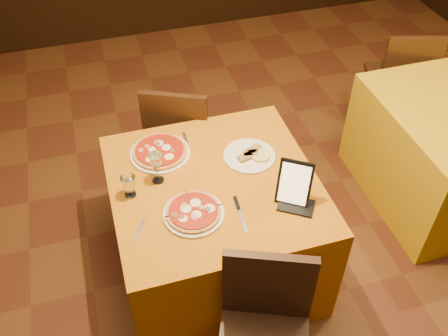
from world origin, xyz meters
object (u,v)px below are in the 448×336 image
object	(u,v)px
main_table	(215,227)
chair_main_far	(183,133)
pizza_near	(194,213)
water_glass	(129,186)
tablet	(294,183)
chair_side_far	(396,77)
wine_glass	(157,168)
pizza_far	(160,152)

from	to	relation	value
main_table	chair_main_far	size ratio (longest dim) A/B	1.21
pizza_near	water_glass	distance (m)	0.37
pizza_near	tablet	xyz separation A→B (m)	(0.52, -0.04, 0.10)
main_table	chair_side_far	bearing A→B (deg)	29.23
main_table	tablet	xyz separation A→B (m)	(0.35, -0.24, 0.49)
chair_main_far	wine_glass	distance (m)	0.85
chair_side_far	pizza_far	world-z (taller)	chair_side_far
pizza_far	water_glass	bearing A→B (deg)	-128.18
main_table	pizza_near	world-z (taller)	pizza_near
pizza_far	water_glass	world-z (taller)	water_glass
pizza_near	tablet	bearing A→B (deg)	-4.74
main_table	pizza_far	xyz separation A→B (m)	(-0.23, 0.30, 0.39)
pizza_far	wine_glass	world-z (taller)	wine_glass
chair_side_far	tablet	world-z (taller)	tablet
chair_main_far	main_table	bearing A→B (deg)	114.77
wine_glass	tablet	distance (m)	0.72
tablet	chair_main_far	bearing A→B (deg)	142.55
pizza_near	tablet	distance (m)	0.53
chair_main_far	chair_side_far	world-z (taller)	same
chair_side_far	pizza_far	xyz separation A→B (m)	(-2.00, -0.69, 0.31)
tablet	main_table	bearing A→B (deg)	-179.95
chair_main_far	pizza_far	world-z (taller)	chair_main_far
pizza_far	wine_glass	xyz separation A→B (m)	(-0.05, -0.20, 0.08)
wine_glass	water_glass	world-z (taller)	wine_glass
pizza_near	tablet	world-z (taller)	tablet
pizza_near	main_table	bearing A→B (deg)	50.23
water_glass	chair_side_far	bearing A→B (deg)	23.36
pizza_far	main_table	bearing A→B (deg)	-52.31
main_table	pizza_near	xyz separation A→B (m)	(-0.16, -0.19, 0.39)
wine_glass	main_table	bearing A→B (deg)	-18.87
water_glass	tablet	world-z (taller)	tablet
chair_main_far	chair_side_far	distance (m)	1.78
chair_side_far	chair_main_far	bearing A→B (deg)	21.56
pizza_near	pizza_far	bearing A→B (deg)	98.31
chair_main_far	tablet	size ratio (longest dim) A/B	3.73
pizza_near	water_glass	xyz separation A→B (m)	(-0.28, 0.23, 0.05)
chair_side_far	pizza_far	distance (m)	2.14
chair_main_far	water_glass	world-z (taller)	chair_main_far
main_table	pizza_near	bearing A→B (deg)	-129.77
main_table	water_glass	bearing A→B (deg)	175.54
chair_main_far	tablet	world-z (taller)	tablet
pizza_far	water_glass	xyz separation A→B (m)	(-0.21, -0.27, 0.05)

